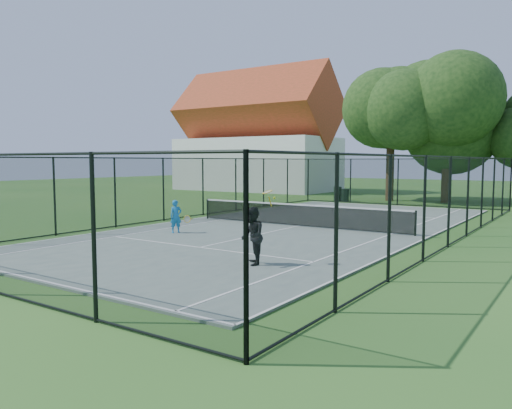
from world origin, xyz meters
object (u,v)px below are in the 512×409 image
Objects in this scene: tennis_net at (298,214)px; trash_bin_right at (345,195)px; player_blue at (176,216)px; trash_bin_left at (338,194)px; player_black at (252,236)px.

tennis_net reaches higher than trash_bin_right.
trash_bin_right is 0.70× the size of player_blue.
trash_bin_right is at bearing -5.28° from trash_bin_left.
trash_bin_left is at bearing 174.72° from trash_bin_right.
tennis_net is 4.98× the size of player_black.
player_black is (2.91, -7.65, 0.26)m from tennis_net.
player_blue is at bearing -86.46° from trash_bin_right.
trash_bin_right is at bearing 107.89° from player_black.
trash_bin_right is 0.44× the size of player_black.
tennis_net is at bearing 56.00° from player_blue.
tennis_net is at bearing -71.58° from trash_bin_left.
player_blue reaches higher than trash_bin_left.
player_black reaches higher than trash_bin_left.
tennis_net is 8.19m from player_black.
player_black is at bearing -72.11° from trash_bin_right.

